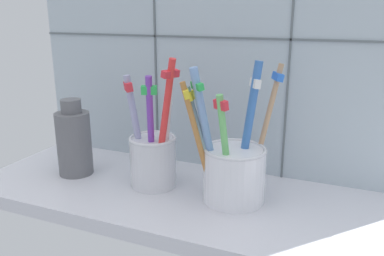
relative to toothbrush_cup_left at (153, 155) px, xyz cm
name	(u,v)px	position (x,y,z in cm)	size (l,w,h in cm)	color
counter_slab	(190,201)	(5.97, -0.67, -5.68)	(64.00, 22.00, 2.00)	silver
tile_wall_back	(221,39)	(5.97, 11.33, 15.82)	(64.00, 2.20, 45.00)	#B2C1CC
toothbrush_cup_left	(153,155)	(0.00, 0.00, 0.00)	(8.80, 6.84, 18.96)	silver
toothbrush_cup_right	(233,167)	(11.90, 0.07, 0.02)	(11.73, 9.85, 18.66)	white
ceramic_vase	(76,140)	(-13.44, -0.22, 0.61)	(5.23, 5.23, 11.86)	slate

